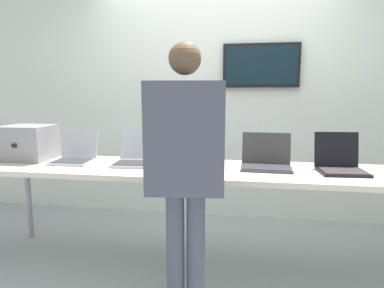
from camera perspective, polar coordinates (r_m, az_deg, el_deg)
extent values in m
cube|color=#97A09F|center=(2.84, 1.70, -20.36)|extent=(8.00, 8.00, 0.04)
cube|color=silver|center=(3.60, 4.14, 9.26)|extent=(8.00, 0.06, 2.79)
cube|color=black|center=(3.55, 11.86, 13.15)|extent=(0.78, 0.05, 0.45)
cube|color=black|center=(3.54, 11.87, 13.17)|extent=(0.72, 0.02, 0.39)
cube|color=beige|center=(2.55, 1.78, -4.55)|extent=(3.56, 0.70, 0.04)
cylinder|color=#948B9D|center=(3.51, -26.39, -8.48)|extent=(0.05, 0.05, 0.75)
cube|color=gray|center=(3.17, -26.49, 0.23)|extent=(0.40, 0.34, 0.29)
cube|color=black|center=(3.03, -28.42, -0.26)|extent=(0.04, 0.01, 0.03)
cube|color=#AFB3BA|center=(2.87, -20.03, -2.94)|extent=(0.32, 0.26, 0.02)
cube|color=#2B2F38|center=(2.86, -20.15, -2.76)|extent=(0.29, 0.21, 0.00)
cube|color=#AFB3BA|center=(3.00, -18.80, -0.03)|extent=(0.31, 0.10, 0.23)
cube|color=white|center=(3.00, -18.77, -0.04)|extent=(0.28, 0.09, 0.20)
cube|color=#A8B3BA|center=(2.67, -10.00, -3.41)|extent=(0.33, 0.28, 0.02)
cube|color=#2D282C|center=(2.65, -10.09, -3.22)|extent=(0.30, 0.23, 0.00)
cube|color=#A8B3BA|center=(2.82, -9.06, -0.06)|extent=(0.32, 0.12, 0.25)
cube|color=#28652F|center=(2.82, -9.05, -0.07)|extent=(0.29, 0.10, 0.22)
cube|color=#373540|center=(2.55, 0.72, -3.83)|extent=(0.34, 0.25, 0.02)
cube|color=#33312C|center=(2.54, 0.66, -3.62)|extent=(0.31, 0.20, 0.00)
cube|color=#373540|center=(2.66, 1.35, -0.72)|extent=(0.33, 0.08, 0.22)
cube|color=#21262D|center=(2.66, 1.37, -0.72)|extent=(0.30, 0.06, 0.19)
cube|color=#3D3B3A|center=(2.55, 12.71, -4.09)|extent=(0.38, 0.26, 0.02)
cube|color=#2A292F|center=(2.53, 12.73, -3.89)|extent=(0.35, 0.21, 0.00)
cube|color=#3D3B3A|center=(2.67, 12.71, -0.68)|extent=(0.38, 0.08, 0.24)
cube|color=#384E84|center=(2.67, 12.71, -0.68)|extent=(0.35, 0.06, 0.21)
cube|color=black|center=(2.60, 24.55, -4.41)|extent=(0.34, 0.29, 0.02)
cube|color=#342B2C|center=(2.59, 24.66, -4.21)|extent=(0.30, 0.23, 0.00)
cube|color=black|center=(2.72, 23.69, -0.83)|extent=(0.32, 0.07, 0.26)
cube|color=silver|center=(2.72, 23.67, -0.83)|extent=(0.29, 0.06, 0.23)
cylinder|color=#4E5061|center=(2.10, -2.90, -18.55)|extent=(0.12, 0.12, 0.80)
cylinder|color=#4E5061|center=(2.09, 0.64, -18.65)|extent=(0.12, 0.12, 0.80)
cube|color=#4E5061|center=(1.88, -1.20, 1.12)|extent=(0.47, 0.31, 0.63)
sphere|color=brown|center=(1.87, -1.24, 14.60)|extent=(0.18, 0.18, 0.18)
cylinder|color=#4E5061|center=(2.23, -4.92, -4.64)|extent=(0.10, 0.33, 0.07)
cylinder|color=#4E5061|center=(2.21, 3.63, -4.74)|extent=(0.10, 0.33, 0.07)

